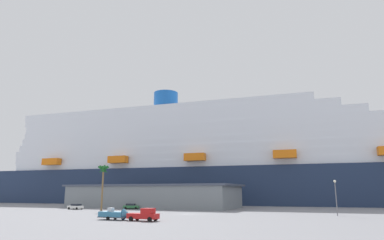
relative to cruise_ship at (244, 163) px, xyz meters
name	(u,v)px	position (x,y,z in m)	size (l,w,h in m)	color
ground_plane	(216,208)	(-4.35, -33.39, -16.32)	(600.00, 600.00, 0.00)	gray
cruise_ship	(244,163)	(0.00, 0.00, 0.00)	(279.82, 38.34, 58.77)	#1E2D4C
terminal_building	(153,196)	(-24.58, -35.88, -12.68)	(57.44, 27.33, 7.24)	slate
pickup_truck	(144,215)	(-5.90, -83.25, -15.28)	(5.80, 2.82, 2.20)	red
small_boat_on_trailer	(116,214)	(-11.78, -82.53, -15.36)	(7.06, 2.81, 2.15)	#595960
palm_tree	(103,174)	(-29.71, -58.21, -6.58)	(3.15, 3.03, 12.06)	brown
street_lamp	(336,192)	(28.03, -59.09, -11.39)	(0.56, 0.56, 7.52)	slate
parked_car_white_van	(76,206)	(-41.30, -53.10, -15.49)	(4.95, 2.73, 1.58)	white
parked_car_black_coupe	(197,207)	(-7.38, -44.02, -15.49)	(4.74, 2.35, 1.58)	black
parked_car_green_wagon	(131,206)	(-26.76, -46.69, -15.49)	(4.92, 2.65, 1.58)	#2D723F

